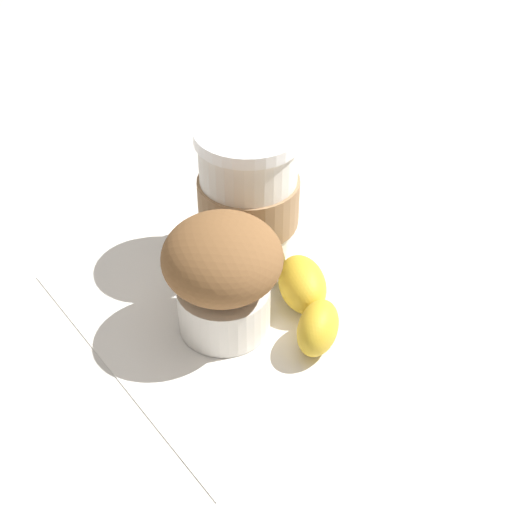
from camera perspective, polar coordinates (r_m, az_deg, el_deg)
The scene contains 6 objects.
ground_plane at distance 0.59m, azimuth 0.00°, elevation -3.38°, with size 3.00×3.00×0.00m, color beige.
paper_napkin at distance 0.59m, azimuth 0.00°, elevation -3.33°, with size 0.27×0.27×0.00m, color white.
coffee_cup at distance 0.60m, azimuth -0.60°, elevation 4.89°, with size 0.09×0.09×0.12m.
muffin at distance 0.53m, azimuth -2.68°, elevation -1.34°, with size 0.09×0.09×0.10m.
banana at distance 0.57m, azimuth 3.06°, elevation -2.47°, with size 0.15×0.07×0.04m.
wooden_stirrer at distance 0.74m, azimuth -0.80°, elevation 6.91°, with size 0.11×0.01×0.00m, color #9E7547.
Camera 1 is at (0.37, -0.21, 0.40)m, focal length 50.00 mm.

